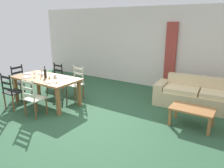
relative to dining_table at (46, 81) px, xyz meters
The scene contains 28 objects.
ground_plane 1.67m from the dining_table, ahead, with size 9.60×9.60×0.02m, color #2D5739.
wall_far 3.61m from the dining_table, 64.44° to the left, with size 9.60×0.16×2.70m, color silver.
curtain_panel_left 3.92m from the dining_table, 51.66° to the left, with size 0.35×0.08×2.20m, color #A03B32.
dining_table is the anchor object (origin of this frame).
dining_chair_near_left 0.90m from the dining_table, 121.14° to the right, with size 0.43×0.41×0.96m.
dining_chair_near_right 0.88m from the dining_table, 60.96° to the right, with size 0.44×0.42×0.96m.
dining_chair_far_left 0.92m from the dining_table, 121.37° to the left, with size 0.44×0.42×0.96m.
dining_chair_far_right 0.86m from the dining_table, 60.13° to the left, with size 0.45×0.43×0.96m.
dining_chair_head_west 1.14m from the dining_table, behind, with size 0.41×0.43×0.96m.
dinner_plate_near_left 0.52m from the dining_table, 150.95° to the right, with size 0.24×0.24×0.02m, color white.
fork_near_left 0.66m from the dining_table, 157.38° to the right, with size 0.02×0.17×0.01m, color silver.
dinner_plate_near_right 0.52m from the dining_table, 29.05° to the right, with size 0.24×0.24×0.02m, color white.
fork_near_right 0.40m from the dining_table, 39.81° to the right, with size 0.02×0.17×0.01m, color silver.
dinner_plate_far_left 0.52m from the dining_table, 150.95° to the left, with size 0.24×0.24×0.02m, color white.
fork_far_left 0.66m from the dining_table, 157.38° to the left, with size 0.02×0.17×0.01m, color silver.
dinner_plate_far_right 0.52m from the dining_table, 29.05° to the left, with size 0.24×0.24×0.02m, color white.
fork_far_right 0.40m from the dining_table, 39.81° to the left, with size 0.02×0.17×0.01m, color silver.
dinner_plate_head_west 0.79m from the dining_table, behind, with size 0.24×0.24×0.02m, color white.
fork_head_west 0.93m from the dining_table, behind, with size 0.02×0.17×0.01m, color silver.
wine_bottle 0.20m from the dining_table, 49.40° to the right, with size 0.07×0.07×0.32m.
wine_glass_near_left 0.38m from the dining_table, 156.62° to the right, with size 0.06×0.06×0.16m.
wine_glass_near_right 0.64m from the dining_table, 14.45° to the right, with size 0.06×0.06×0.16m.
wine_glass_far_left 0.39m from the dining_table, 156.94° to the left, with size 0.06×0.06×0.16m.
coffee_cup_primary 0.30m from the dining_table, 20.45° to the left, with size 0.07×0.07×0.09m, color silver.
candle_tall 0.25m from the dining_table, behind, with size 0.05×0.05×0.29m.
candle_short 0.24m from the dining_table, 11.31° to the right, with size 0.05×0.05×0.17m.
couch 4.16m from the dining_table, 29.28° to the left, with size 2.34×0.99×0.80m.
coffee_table 3.80m from the dining_table, 12.33° to the left, with size 0.90×0.56×0.42m.
Camera 1 is at (3.04, -3.58, 2.22)m, focal length 34.06 mm.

